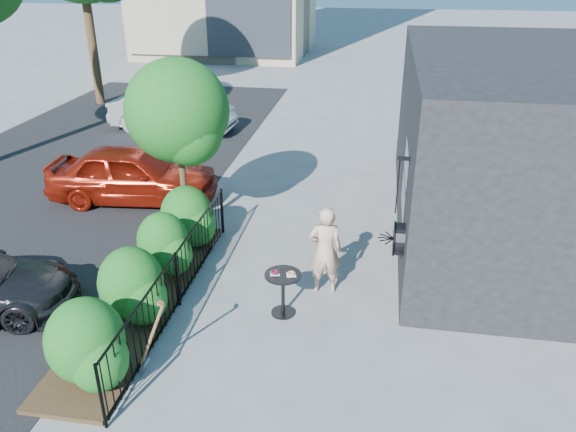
% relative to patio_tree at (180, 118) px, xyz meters
% --- Properties ---
extents(ground, '(120.00, 120.00, 0.00)m').
position_rel_patio_tree_xyz_m(ground, '(2.24, -2.76, -2.76)').
color(ground, gray).
rests_on(ground, ground).
extents(shop_building, '(6.22, 9.00, 4.00)m').
position_rel_patio_tree_xyz_m(shop_building, '(7.73, 1.74, -0.76)').
color(shop_building, black).
rests_on(shop_building, ground).
extents(fence, '(0.05, 6.05, 1.10)m').
position_rel_patio_tree_xyz_m(fence, '(0.74, -2.76, -2.20)').
color(fence, black).
rests_on(fence, ground).
extents(planting_bed, '(1.30, 6.00, 0.08)m').
position_rel_patio_tree_xyz_m(planting_bed, '(0.04, -2.76, -2.72)').
color(planting_bed, '#382616').
rests_on(planting_bed, ground).
extents(shrubs, '(1.10, 5.60, 1.24)m').
position_rel_patio_tree_xyz_m(shrubs, '(0.14, -2.66, -2.06)').
color(shrubs, '#145A1B').
rests_on(shrubs, ground).
extents(patio_tree, '(2.20, 2.20, 3.94)m').
position_rel_patio_tree_xyz_m(patio_tree, '(0.00, 0.00, 0.00)').
color(patio_tree, '#3F2B19').
rests_on(patio_tree, ground).
extents(street, '(9.00, 30.00, 0.01)m').
position_rel_patio_tree_xyz_m(street, '(-4.76, 0.24, -2.76)').
color(street, black).
rests_on(street, ground).
extents(cafe_table, '(0.65, 0.65, 0.88)m').
position_rel_patio_tree_xyz_m(cafe_table, '(2.67, -2.70, -2.20)').
color(cafe_table, black).
rests_on(cafe_table, ground).
extents(woman, '(0.70, 0.52, 1.76)m').
position_rel_patio_tree_xyz_m(woman, '(3.31, -1.82, -1.89)').
color(woman, tan).
rests_on(woman, ground).
extents(shovel, '(0.51, 0.18, 1.38)m').
position_rel_patio_tree_xyz_m(shovel, '(0.98, -4.61, -2.16)').
color(shovel, brown).
rests_on(shovel, ground).
extents(car_red, '(4.44, 2.12, 1.47)m').
position_rel_patio_tree_xyz_m(car_red, '(-2.01, 1.66, -2.03)').
color(car_red, maroon).
rests_on(car_red, ground).
extents(car_silver, '(4.58, 1.88, 1.47)m').
position_rel_patio_tree_xyz_m(car_silver, '(-3.22, 7.87, -2.03)').
color(car_silver, '#A2A2A7').
rests_on(car_silver, ground).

